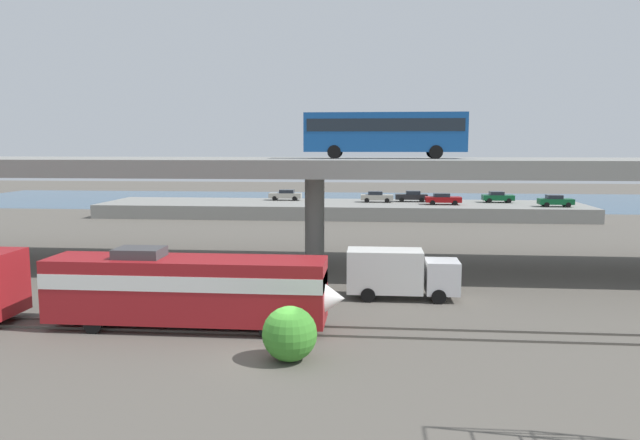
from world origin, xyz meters
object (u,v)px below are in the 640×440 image
transit_bus_on_overpass (385,131)px  parked_car_3 (498,197)px  parked_car_1 (555,201)px  parked_car_5 (377,197)px  train_locomotive (200,287)px  service_truck_west (399,272)px  parked_car_4 (286,195)px  parked_car_0 (412,196)px  parked_car_2 (443,199)px

transit_bus_on_overpass → parked_car_3: (15.90, 36.97, -7.96)m
parked_car_1 → parked_car_5: 22.79m
train_locomotive → parked_car_3: size_ratio=3.70×
service_truck_west → parked_car_1: size_ratio=1.62×
transit_bus_on_overpass → parked_car_4: bearing=109.3°
transit_bus_on_overpass → parked_car_0: 38.20m
parked_car_5 → parked_car_2: bearing=-16.9°
parked_car_2 → parked_car_4: size_ratio=1.01×
parked_car_2 → transit_bus_on_overpass: bearing=-103.8°
parked_car_0 → parked_car_4: (-17.58, 0.59, 0.00)m
service_truck_west → parked_car_1: 46.05m
train_locomotive → service_truck_west: size_ratio=2.25×
parked_car_3 → parked_car_0: bearing=179.3°
train_locomotive → parked_car_2: (17.74, 49.59, 0.35)m
train_locomotive → parked_car_0: size_ratio=3.51×
train_locomotive → parked_car_5: bearing=80.1°
transit_bus_on_overpass → parked_car_3: transit_bus_on_overpass is taller
parked_car_1 → transit_bus_on_overpass: bearing=-124.7°
train_locomotive → parked_car_1: bearing=56.7°
train_locomotive → parked_car_0: 55.19m
transit_bus_on_overpass → parked_car_1: transit_bus_on_overpass is taller
train_locomotive → parked_car_3: (25.47, 53.25, 0.35)m
service_truck_west → train_locomotive: bearing=-145.6°
train_locomotive → service_truck_west: (10.41, 7.12, -0.56)m
parked_car_2 → parked_car_0: bearing=135.0°
parked_car_2 → parked_car_4: 21.83m
service_truck_west → transit_bus_on_overpass: bearing=95.2°
parked_car_3 → parked_car_5: bearing=-176.3°
parked_car_1 → parked_car_5: same height
parked_car_0 → parked_car_2: bearing=135.0°
train_locomotive → transit_bus_on_overpass: (9.57, 16.29, 8.31)m
parked_car_0 → parked_car_2: size_ratio=0.95×
train_locomotive → transit_bus_on_overpass: 20.64m
service_truck_west → parked_car_4: 48.94m
service_truck_west → parked_car_2: size_ratio=1.47×
parked_car_3 → service_truck_west: bearing=-108.1°
transit_bus_on_overpass → parked_car_5: transit_bus_on_overpass is taller
transit_bus_on_overpass → parked_car_4: size_ratio=2.63×
parked_car_4 → parked_car_3: bearing=178.6°
service_truck_west → parked_car_5: (-1.27, 45.09, 0.91)m
parked_car_4 → parked_car_5: 12.90m
train_locomotive → parked_car_4: bearing=93.9°
parked_car_2 → parked_car_5: bearing=163.1°
transit_bus_on_overpass → parked_car_2: (8.17, 33.31, -7.95)m
train_locomotive → transit_bus_on_overpass: size_ratio=1.27×
parked_car_2 → service_truck_west: bearing=-99.8°
parked_car_0 → parked_car_1: 18.41m
parked_car_0 → parked_car_5: (-4.80, -1.19, -0.00)m
service_truck_west → parked_car_1: bearing=62.7°
train_locomotive → parked_car_4: train_locomotive is taller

